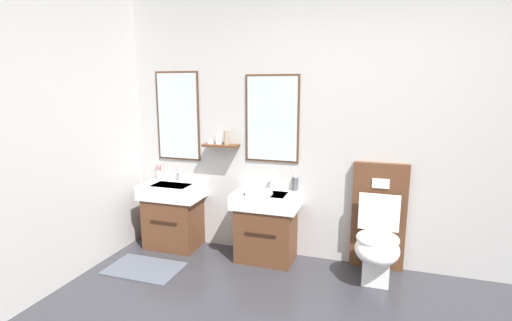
{
  "coord_description": "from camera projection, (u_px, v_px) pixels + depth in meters",
  "views": [
    {
      "loc": [
        0.16,
        -1.66,
        1.67
      ],
      "look_at": [
        -0.91,
        1.61,
        1.0
      ],
      "focal_mm": 26.6,
      "sensor_mm": 36.0,
      "label": 1
    }
  ],
  "objects": [
    {
      "name": "tap_on_right_sink",
      "position": [
        271.0,
        182.0,
        3.74
      ],
      "size": [
        0.03,
        0.13,
        0.11
      ],
      "color": "silver",
      "rests_on": "vanity_sink_right"
    },
    {
      "name": "vanity_sink_left",
      "position": [
        174.0,
        214.0,
        3.98
      ],
      "size": [
        0.63,
        0.43,
        0.67
      ],
      "color": "#56331E",
      "rests_on": "ground"
    },
    {
      "name": "wall_back",
      "position": [
        359.0,
        128.0,
        3.47
      ],
      "size": [
        4.89,
        0.27,
        2.6
      ],
      "color": "#B7B5B2",
      "rests_on": "ground"
    },
    {
      "name": "soap_dispenser",
      "position": [
        295.0,
        184.0,
        3.66
      ],
      "size": [
        0.06,
        0.06,
        0.17
      ],
      "color": "#4C4C51",
      "rests_on": "vanity_sink_right"
    },
    {
      "name": "bath_mat",
      "position": [
        144.0,
        268.0,
        3.52
      ],
      "size": [
        0.68,
        0.44,
        0.01
      ],
      "primitive_type": "cube",
      "color": "#474C56",
      "rests_on": "ground"
    },
    {
      "name": "folded_hand_towel",
      "position": [
        259.0,
        193.0,
        3.51
      ],
      "size": [
        0.22,
        0.16,
        0.04
      ],
      "primitive_type": "cube",
      "color": "white",
      "rests_on": "vanity_sink_right"
    },
    {
      "name": "toothbrush_cup",
      "position": [
        160.0,
        175.0,
        4.11
      ],
      "size": [
        0.07,
        0.07,
        0.2
      ],
      "color": "silver",
      "rests_on": "vanity_sink_left"
    },
    {
      "name": "tap_on_left_sink",
      "position": [
        179.0,
        175.0,
        4.05
      ],
      "size": [
        0.03,
        0.13,
        0.11
      ],
      "color": "silver",
      "rests_on": "vanity_sink_left"
    },
    {
      "name": "vanity_sink_right",
      "position": [
        267.0,
        224.0,
        3.67
      ],
      "size": [
        0.63,
        0.43,
        0.67
      ],
      "color": "#56331E",
      "rests_on": "ground"
    },
    {
      "name": "toilet",
      "position": [
        378.0,
        236.0,
        3.34
      ],
      "size": [
        0.48,
        0.62,
        1.0
      ],
      "color": "#56331E",
      "rests_on": "ground"
    }
  ]
}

